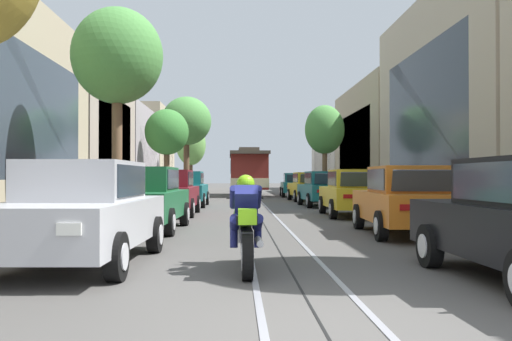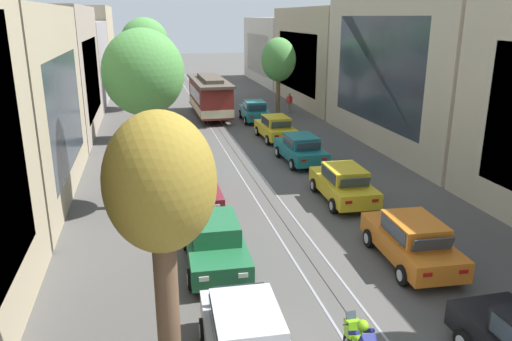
{
  "view_description": "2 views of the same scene",
  "coord_description": "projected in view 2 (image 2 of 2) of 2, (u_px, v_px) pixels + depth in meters",
  "views": [
    {
      "loc": [
        -0.76,
        -4.83,
        1.34
      ],
      "look_at": [
        0.3,
        26.02,
        1.69
      ],
      "focal_mm": 38.4,
      "sensor_mm": 36.0,
      "label": 1
    },
    {
      "loc": [
        -5.01,
        -5.75,
        7.79
      ],
      "look_at": [
        0.0,
        16.86,
        0.62
      ],
      "focal_mm": 35.07,
      "sensor_mm": 36.0,
      "label": 2
    }
  ],
  "objects": [
    {
      "name": "pedestrian_on_left_pavement",
      "position": [
        289.0,
        102.0,
        42.02
      ],
      "size": [
        0.55,
        0.42,
        1.62
      ],
      "color": "slate",
      "rests_on": "ground"
    },
    {
      "name": "street_tree_kerb_left_fourth",
      "position": [
        145.0,
        42.0,
        42.19
      ],
      "size": [
        3.95,
        3.47,
        7.72
      ],
      "color": "brown",
      "rests_on": "ground"
    },
    {
      "name": "street_tree_kerb_left_mid",
      "position": [
        147.0,
        80.0,
        31.96
      ],
      "size": [
        2.55,
        2.58,
        5.3
      ],
      "color": "brown",
      "rests_on": "ground"
    },
    {
      "name": "cable_car_trolley",
      "position": [
        210.0,
        97.0,
        39.68
      ],
      "size": [
        2.69,
        9.16,
        3.28
      ],
      "color": "maroon",
      "rests_on": "ground"
    },
    {
      "name": "parked_car_teal_sixth_right",
      "position": [
        254.0,
        111.0,
        38.58
      ],
      "size": [
        2.1,
        4.4,
        1.58
      ],
      "color": "#196B70",
      "rests_on": "ground"
    },
    {
      "name": "parked_car_yellow_mid_right",
      "position": [
        343.0,
        184.0,
        21.81
      ],
      "size": [
        2.08,
        4.4,
        1.58
      ],
      "color": "gold",
      "rests_on": "ground"
    },
    {
      "name": "parked_car_teal_fourth_right",
      "position": [
        301.0,
        149.0,
        27.54
      ],
      "size": [
        2.1,
        4.4,
        1.58
      ],
      "color": "#196B70",
      "rests_on": "ground"
    },
    {
      "name": "street_tree_kerb_left_near",
      "position": [
        161.0,
        192.0,
        9.7
      ],
      "size": [
        2.21,
        2.12,
        6.13
      ],
      "color": "brown",
      "rests_on": "ground"
    },
    {
      "name": "building_facade_left",
      "position": [
        52.0,
        71.0,
        32.18
      ],
      "size": [
        5.02,
        64.4,
        10.62
      ],
      "color": "tan",
      "rests_on": "ground"
    },
    {
      "name": "trolley_track_rails",
      "position": [
        217.0,
        126.0,
        37.01
      ],
      "size": [
        1.14,
        72.7,
        0.01
      ],
      "color": "gray",
      "rests_on": "ground"
    },
    {
      "name": "street_tree_kerb_left_far",
      "position": [
        140.0,
        51.0,
        51.5
      ],
      "size": [
        2.88,
        2.32,
        6.43
      ],
      "color": "#4C3826",
      "rests_on": "ground"
    },
    {
      "name": "ground_plane",
      "position": [
        226.0,
        140.0,
        32.84
      ],
      "size": [
        161.76,
        161.76,
        0.0
      ],
      "primitive_type": "plane",
      "color": "#4C4947"
    },
    {
      "name": "street_tree_kerb_right_second",
      "position": [
        278.0,
        60.0,
        38.69
      ],
      "size": [
        2.71,
        2.33,
        6.25
      ],
      "color": "brown",
      "rests_on": "ground"
    },
    {
      "name": "parked_car_yellow_fifth_right",
      "position": [
        276.0,
        128.0,
        32.73
      ],
      "size": [
        2.1,
        4.4,
        1.58
      ],
      "color": "gold",
      "rests_on": "ground"
    },
    {
      "name": "parked_car_orange_second_right",
      "position": [
        412.0,
        240.0,
        16.28
      ],
      "size": [
        2.14,
        4.42,
        1.58
      ],
      "color": "orange",
      "rests_on": "ground"
    },
    {
      "name": "parked_car_teal_fourth_left",
      "position": [
        186.0,
        154.0,
        26.46
      ],
      "size": [
        2.02,
        4.37,
        1.58
      ],
      "color": "#196B70",
      "rests_on": "ground"
    },
    {
      "name": "parked_car_green_second_left",
      "position": [
        215.0,
        242.0,
        16.13
      ],
      "size": [
        2.09,
        4.4,
        1.58
      ],
      "color": "#1E6038",
      "rests_on": "ground"
    },
    {
      "name": "parked_car_maroon_mid_left",
      "position": [
        196.0,
        188.0,
        21.26
      ],
      "size": [
        2.01,
        4.37,
        1.58
      ],
      "color": "maroon",
      "rests_on": "ground"
    },
    {
      "name": "building_facade_right",
      "position": [
        352.0,
        61.0,
        39.18
      ],
      "size": [
        5.95,
        64.4,
        10.42
      ],
      "color": "#BCAD93",
      "rests_on": "ground"
    },
    {
      "name": "street_tree_kerb_left_second",
      "position": [
        143.0,
        74.0,
        19.79
      ],
      "size": [
        3.24,
        2.89,
        7.38
      ],
      "color": "brown",
      "rests_on": "ground"
    }
  ]
}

